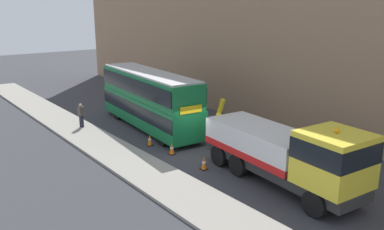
{
  "coord_description": "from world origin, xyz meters",
  "views": [
    {
      "loc": [
        17.24,
        -14.3,
        8.45
      ],
      "look_at": [
        -1.45,
        0.3,
        2.0
      ],
      "focal_mm": 37.43,
      "sensor_mm": 36.0,
      "label": 1
    }
  ],
  "objects_px": {
    "pedestrian_onlooker": "(81,116)",
    "traffic_cone_midway": "(172,149)",
    "traffic_cone_near_bus": "(150,140)",
    "double_decker_bus": "(149,97)",
    "recovery_tow_truck": "(286,152)",
    "traffic_cone_near_truck": "(204,163)"
  },
  "relations": [
    {
      "from": "traffic_cone_near_bus",
      "to": "traffic_cone_midway",
      "type": "height_order",
      "value": "same"
    },
    {
      "from": "recovery_tow_truck",
      "to": "traffic_cone_near_bus",
      "type": "distance_m",
      "value": 9.32
    },
    {
      "from": "traffic_cone_midway",
      "to": "double_decker_bus",
      "type": "bearing_deg",
      "value": 160.85
    },
    {
      "from": "double_decker_bus",
      "to": "pedestrian_onlooker",
      "type": "xyz_separation_m",
      "value": [
        -2.7,
        -4.0,
        -1.25
      ]
    },
    {
      "from": "pedestrian_onlooker",
      "to": "traffic_cone_near_bus",
      "type": "height_order",
      "value": "pedestrian_onlooker"
    },
    {
      "from": "traffic_cone_near_bus",
      "to": "traffic_cone_near_truck",
      "type": "distance_m",
      "value": 5.04
    },
    {
      "from": "pedestrian_onlooker",
      "to": "traffic_cone_midway",
      "type": "height_order",
      "value": "pedestrian_onlooker"
    },
    {
      "from": "traffic_cone_near_bus",
      "to": "traffic_cone_midway",
      "type": "xyz_separation_m",
      "value": [
        2.12,
        0.18,
        0.0
      ]
    },
    {
      "from": "pedestrian_onlooker",
      "to": "traffic_cone_midway",
      "type": "xyz_separation_m",
      "value": [
        8.09,
        2.13,
        -0.64
      ]
    },
    {
      "from": "double_decker_bus",
      "to": "pedestrian_onlooker",
      "type": "distance_m",
      "value": 4.98
    },
    {
      "from": "recovery_tow_truck",
      "to": "traffic_cone_near_bus",
      "type": "relative_size",
      "value": 14.21
    },
    {
      "from": "double_decker_bus",
      "to": "traffic_cone_near_bus",
      "type": "distance_m",
      "value": 4.3
    },
    {
      "from": "pedestrian_onlooker",
      "to": "traffic_cone_midway",
      "type": "distance_m",
      "value": 8.39
    },
    {
      "from": "double_decker_bus",
      "to": "pedestrian_onlooker",
      "type": "bearing_deg",
      "value": -118.84
    },
    {
      "from": "recovery_tow_truck",
      "to": "pedestrian_onlooker",
      "type": "relative_size",
      "value": 5.98
    },
    {
      "from": "pedestrian_onlooker",
      "to": "traffic_cone_near_bus",
      "type": "bearing_deg",
      "value": -5.7
    },
    {
      "from": "double_decker_bus",
      "to": "traffic_cone_near_truck",
      "type": "height_order",
      "value": "double_decker_bus"
    },
    {
      "from": "pedestrian_onlooker",
      "to": "traffic_cone_midway",
      "type": "relative_size",
      "value": 2.38
    },
    {
      "from": "traffic_cone_near_bus",
      "to": "pedestrian_onlooker",
      "type": "bearing_deg",
      "value": -161.95
    },
    {
      "from": "traffic_cone_near_bus",
      "to": "traffic_cone_near_truck",
      "type": "xyz_separation_m",
      "value": [
        5.03,
        0.23,
        0.0
      ]
    },
    {
      "from": "double_decker_bus",
      "to": "recovery_tow_truck",
      "type": "bearing_deg",
      "value": 5.01
    },
    {
      "from": "recovery_tow_truck",
      "to": "traffic_cone_near_truck",
      "type": "height_order",
      "value": "recovery_tow_truck"
    }
  ]
}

